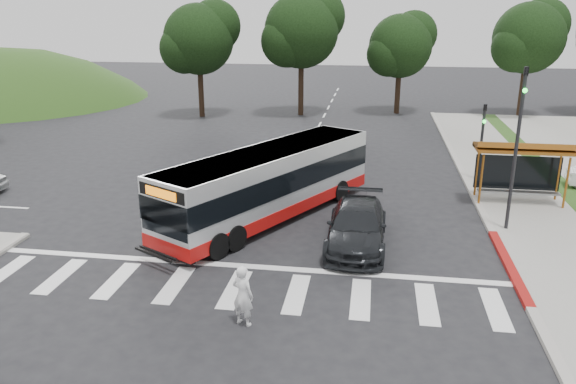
# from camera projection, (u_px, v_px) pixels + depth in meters

# --- Properties ---
(ground) EXTENTS (140.00, 140.00, 0.00)m
(ground) POSITION_uv_depth(u_px,v_px,m) (265.00, 231.00, 22.60)
(ground) COLOR black
(ground) RESTS_ON ground
(sidewalk_east) EXTENTS (4.00, 40.00, 0.12)m
(sidewalk_east) POSITION_uv_depth(u_px,v_px,m) (507.00, 184.00, 28.49)
(sidewalk_east) COLOR gray
(sidewalk_east) RESTS_ON ground
(curb_east) EXTENTS (0.30, 40.00, 0.15)m
(curb_east) POSITION_uv_depth(u_px,v_px,m) (467.00, 182.00, 28.78)
(curb_east) COLOR #9E9991
(curb_east) RESTS_ON ground
(curb_east_red) EXTENTS (0.32, 6.00, 0.15)m
(curb_east_red) POSITION_uv_depth(u_px,v_px,m) (509.00, 265.00, 19.39)
(curb_east_red) COLOR maroon
(curb_east_red) RESTS_ON ground
(hillside_nw) EXTENTS (44.00, 44.00, 10.00)m
(hillside_nw) POSITION_uv_depth(u_px,v_px,m) (6.00, 99.00, 55.44)
(hillside_nw) COLOR #244215
(hillside_nw) RESTS_ON ground
(crosswalk_ladder) EXTENTS (18.00, 2.60, 0.01)m
(crosswalk_ladder) POSITION_uv_depth(u_px,v_px,m) (235.00, 289.00, 17.90)
(crosswalk_ladder) COLOR silver
(crosswalk_ladder) RESTS_ON ground
(bus_shelter) EXTENTS (4.20, 1.60, 2.86)m
(bus_shelter) POSITION_uv_depth(u_px,v_px,m) (523.00, 154.00, 25.09)
(bus_shelter) COLOR #905118
(bus_shelter) RESTS_ON sidewalk_east
(traffic_signal_ne_tall) EXTENTS (0.18, 0.37, 6.50)m
(traffic_signal_ne_tall) POSITION_uv_depth(u_px,v_px,m) (518.00, 137.00, 21.40)
(traffic_signal_ne_tall) COLOR black
(traffic_signal_ne_tall) RESTS_ON ground
(traffic_signal_ne_short) EXTENTS (0.18, 0.37, 4.00)m
(traffic_signal_ne_short) POSITION_uv_depth(u_px,v_px,m) (482.00, 134.00, 28.40)
(traffic_signal_ne_short) COLOR black
(traffic_signal_ne_short) RESTS_ON ground
(tree_ne_a) EXTENTS (6.16, 5.74, 9.30)m
(tree_ne_a) POSITION_uv_depth(u_px,v_px,m) (530.00, 37.00, 44.62)
(tree_ne_a) COLOR black
(tree_ne_a) RESTS_ON parking_lot
(tree_north_a) EXTENTS (6.60, 6.15, 10.17)m
(tree_north_a) POSITION_uv_depth(u_px,v_px,m) (302.00, 29.00, 45.20)
(tree_north_a) COLOR black
(tree_north_a) RESTS_ON ground
(tree_north_b) EXTENTS (5.72, 5.33, 8.43)m
(tree_north_b) POSITION_uv_depth(u_px,v_px,m) (401.00, 45.00, 46.30)
(tree_north_b) COLOR black
(tree_north_b) RESTS_ON ground
(tree_north_c) EXTENTS (6.16, 5.74, 9.30)m
(tree_north_c) POSITION_uv_depth(u_px,v_px,m) (200.00, 38.00, 44.68)
(tree_north_c) COLOR black
(tree_north_c) RESTS_ON ground
(transit_bus) EXTENTS (7.73, 11.23, 2.96)m
(transit_bus) POSITION_uv_depth(u_px,v_px,m) (270.00, 185.00, 23.58)
(transit_bus) COLOR #BBBEC0
(transit_bus) RESTS_ON ground
(pedestrian) EXTENTS (0.77, 0.64, 1.81)m
(pedestrian) POSITION_uv_depth(u_px,v_px,m) (243.00, 295.00, 15.66)
(pedestrian) COLOR white
(pedestrian) RESTS_ON ground
(dark_sedan) EXTENTS (2.24, 5.35, 1.54)m
(dark_sedan) POSITION_uv_depth(u_px,v_px,m) (357.00, 226.00, 21.00)
(dark_sedan) COLOR black
(dark_sedan) RESTS_ON ground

